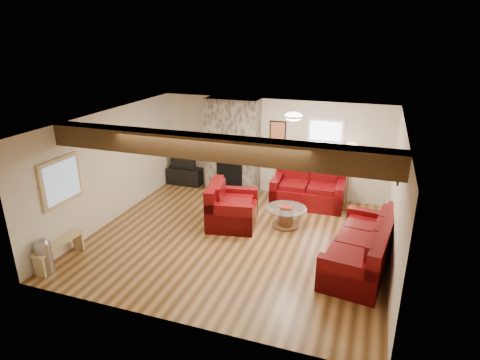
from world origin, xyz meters
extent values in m
plane|color=#553416|center=(0.00, 0.00, 0.00)|extent=(8.00, 8.00, 0.00)
plane|color=white|center=(0.00, 0.00, 2.50)|extent=(8.00, 8.00, 0.00)
plane|color=#EEE2C4|center=(0.00, 2.75, 1.25)|extent=(8.00, 0.00, 8.00)
plane|color=#EEE2C4|center=(0.00, -2.75, 1.25)|extent=(8.00, 0.00, 8.00)
plane|color=#EEE2C4|center=(-3.00, 0.00, 1.25)|extent=(0.00, 7.50, 7.50)
plane|color=#EEE2C4|center=(3.00, 0.00, 1.25)|extent=(0.00, 7.50, 7.50)
cube|color=#331F0F|center=(0.00, -1.25, 2.31)|extent=(6.00, 0.36, 0.38)
cube|color=#353129|center=(-1.00, 2.50, 1.25)|extent=(1.40, 0.50, 2.50)
cube|color=black|center=(-1.00, 2.25, 0.45)|extent=(0.70, 0.06, 0.90)
cube|color=#353129|center=(-1.00, 2.20, 0.04)|extent=(1.00, 0.25, 0.08)
cylinder|color=#4C2918|center=(0.84, 0.89, 0.02)|extent=(0.60, 0.60, 0.04)
cylinder|color=#4C2918|center=(0.84, 0.89, 0.20)|extent=(0.32, 0.32, 0.40)
cylinder|color=white|center=(0.84, 0.89, 0.43)|extent=(0.90, 0.90, 0.02)
cube|color=maroon|center=(0.84, 0.89, 0.45)|extent=(0.25, 0.18, 0.03)
cube|color=black|center=(-2.45, 2.53, 0.24)|extent=(0.97, 0.39, 0.48)
imported|color=black|center=(-2.45, 2.53, 0.70)|extent=(0.75, 0.10, 0.43)
cylinder|color=#A68845|center=(2.02, 2.29, 0.02)|extent=(0.30, 0.30, 0.03)
cylinder|color=#A68845|center=(2.02, 2.29, 0.74)|extent=(0.03, 0.03, 1.49)
cone|color=#FFEFC1|center=(2.02, 2.29, 1.51)|extent=(0.42, 0.42, 0.30)
camera|label=1|loc=(2.50, -7.04, 4.07)|focal=30.00mm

